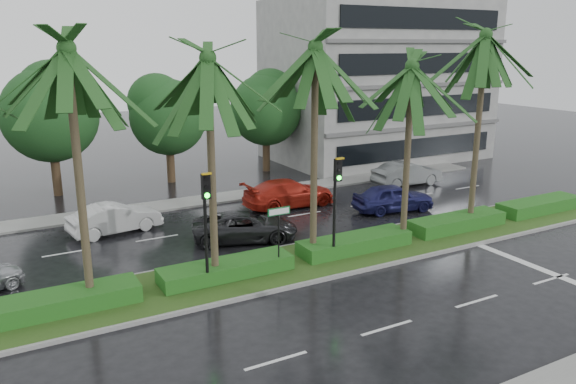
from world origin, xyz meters
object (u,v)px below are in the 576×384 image
car_grey (407,174)px  street_sign (279,223)px  car_white (115,218)px  signal_median_left (206,214)px  car_blue (393,198)px  car_red (289,193)px  car_darkgrey (245,226)px

car_grey → street_sign: bearing=124.8°
street_sign → car_white: size_ratio=0.60×
signal_median_left → street_sign: signal_median_left is taller
signal_median_left → car_blue: size_ratio=0.99×
car_blue → car_grey: size_ratio=0.95×
car_white → car_red: size_ratio=0.82×
car_darkgrey → car_blue: size_ratio=1.09×
car_grey → car_blue: bearing=135.1°
car_darkgrey → car_blue: bearing=-67.8°
signal_median_left → car_blue: signal_median_left is taller
car_white → street_sign: bearing=-160.2°
car_red → car_grey: bearing=-86.3°
car_darkgrey → car_grey: (13.50, 4.57, 0.09)m
street_sign → car_blue: size_ratio=0.59×
car_white → car_grey: (18.50, 0.56, 0.05)m
signal_median_left → car_red: (8.00, 8.40, -2.23)m
car_red → car_blue: car_red is taller
street_sign → car_darkgrey: (0.50, 4.28, -1.46)m
street_sign → car_blue: 10.70m
signal_median_left → car_red: 11.82m
car_white → car_darkgrey: bearing=-137.5°
car_darkgrey → car_grey: 14.25m
street_sign → car_white: street_sign is taller
car_red → car_grey: 9.02m
car_blue → car_grey: bearing=-37.5°
car_red → car_grey: (9.00, 0.64, -0.00)m
car_red → car_grey: size_ratio=1.14×
car_white → car_darkgrey: (5.00, -4.02, -0.05)m
car_red → car_grey: car_red is taller
car_red → street_sign: bearing=148.3°
car_white → car_blue: size_ratio=0.99×
street_sign → car_grey: (14.00, 8.86, -1.36)m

